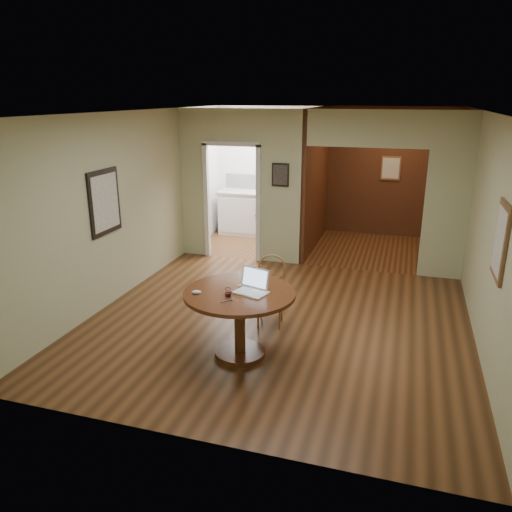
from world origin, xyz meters
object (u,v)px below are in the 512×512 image
(dining_table, at_px, (240,308))
(chair, at_px, (271,286))
(open_laptop, at_px, (253,286))
(closed_laptop, at_px, (250,288))

(dining_table, bearing_deg, chair, 83.29)
(chair, distance_m, open_laptop, 0.95)
(dining_table, relative_size, closed_laptop, 4.25)
(closed_laptop, bearing_deg, dining_table, -119.82)
(dining_table, bearing_deg, open_laptop, 22.81)
(chair, height_order, open_laptop, open_laptop)
(dining_table, relative_size, chair, 1.37)
(chair, bearing_deg, closed_laptop, -100.07)
(open_laptop, xyz_separation_m, closed_laptop, (-0.05, 0.07, -0.05))
(dining_table, distance_m, open_laptop, 0.31)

